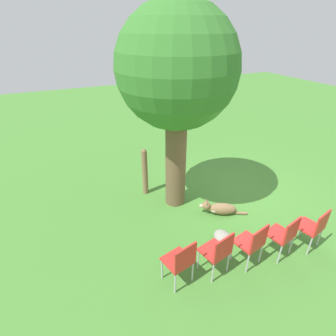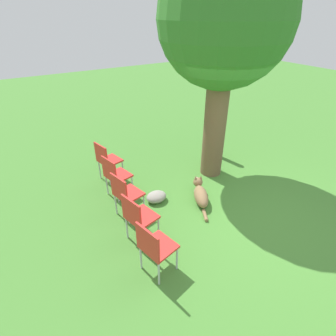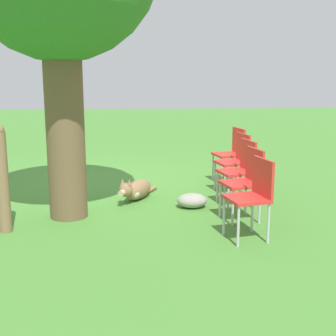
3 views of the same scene
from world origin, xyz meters
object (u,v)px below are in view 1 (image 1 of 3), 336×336
object	(u,v)px
red_chair_1	(284,234)
red_chair_2	(252,242)
oak_tree	(177,72)
red_chair_3	(218,251)
dog	(219,208)
red_chair_4	(181,260)
fence_post	(145,172)
red_chair_0	(314,226)

from	to	relation	value
red_chair_1	red_chair_2	bearing A→B (deg)	70.14
oak_tree	red_chair_3	size ratio (longest dim) A/B	4.82
dog	red_chair_4	world-z (taller)	red_chair_4
dog	red_chair_2	distance (m)	1.54
dog	fence_post	size ratio (longest dim) A/B	0.81
fence_post	red_chair_3	distance (m)	2.92
red_chair_0	red_chair_2	bearing A→B (deg)	70.14
red_chair_2	red_chair_3	size ratio (longest dim) A/B	1.00
fence_post	red_chair_0	distance (m)	3.87
oak_tree	fence_post	size ratio (longest dim) A/B	3.47
red_chair_3	dog	bearing A→B (deg)	-49.39
fence_post	red_chair_2	world-z (taller)	fence_post
oak_tree	red_chair_0	xyz separation A→B (m)	(-2.47, -1.73, -2.55)
red_chair_2	red_chair_4	size ratio (longest dim) A/B	1.00
fence_post	red_chair_0	xyz separation A→B (m)	(-3.13, -2.27, -0.10)
fence_post	dog	bearing A→B (deg)	-140.31
oak_tree	red_chair_3	world-z (taller)	oak_tree
red_chair_0	red_chair_2	world-z (taller)	same
red_chair_3	red_chair_4	bearing A→B (deg)	70.14
fence_post	red_chair_3	world-z (taller)	fence_post
red_chair_1	red_chair_4	world-z (taller)	same
fence_post	red_chair_4	bearing A→B (deg)	171.85
red_chair_1	red_chair_2	distance (m)	0.67
oak_tree	red_chair_0	distance (m)	3.96
dog	red_chair_4	size ratio (longest dim) A/B	1.13
red_chair_1	oak_tree	bearing A→B (deg)	10.61
red_chair_0	red_chair_4	world-z (taller)	same
red_chair_1	red_chair_4	distance (m)	2.02
red_chair_2	red_chair_4	bearing A→B (deg)	70.14
red_chair_2	dog	bearing A→B (deg)	-26.23
red_chair_1	red_chair_0	bearing A→B (deg)	-109.86
dog	fence_post	distance (m)	2.04
fence_post	red_chair_4	distance (m)	2.86
red_chair_2	red_chair_0	bearing A→B (deg)	-109.86
red_chair_2	red_chair_3	distance (m)	0.67
red_chair_2	red_chair_4	distance (m)	1.35
oak_tree	red_chair_0	bearing A→B (deg)	-145.03
red_chair_1	dog	bearing A→B (deg)	-0.91
red_chair_3	red_chair_4	size ratio (longest dim) A/B	1.00
red_chair_4	fence_post	bearing A→B (deg)	-21.42
red_chair_1	red_chair_2	xyz separation A→B (m)	(0.08, 0.67, 0.00)
dog	oak_tree	bearing A→B (deg)	-22.86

